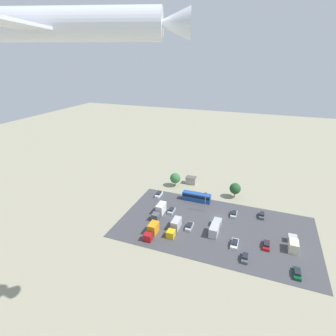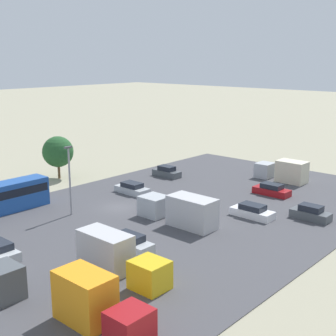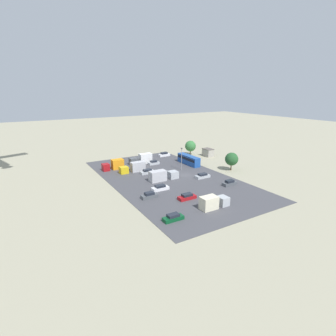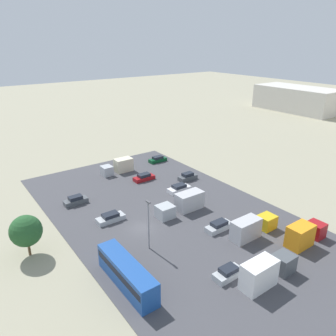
{
  "view_description": "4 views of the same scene",
  "coord_description": "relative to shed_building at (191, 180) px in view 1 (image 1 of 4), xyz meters",
  "views": [
    {
      "loc": [
        -11.14,
        79.74,
        51.95
      ],
      "look_at": [
        8.18,
        28.52,
        28.9
      ],
      "focal_mm": 28.0,
      "sensor_mm": 36.0,
      "label": 1
    },
    {
      "loc": [
        34.98,
        38.89,
        17.12
      ],
      "look_at": [
        -5.27,
        2.92,
        4.31
      ],
      "focal_mm": 50.0,
      "sensor_mm": 36.0,
      "label": 2
    },
    {
      "loc": [
        -66.17,
        45.82,
        26.18
      ],
      "look_at": [
        -0.65,
        6.85,
        3.64
      ],
      "focal_mm": 28.0,
      "sensor_mm": 36.0,
      "label": 3
    },
    {
      "loc": [
        39.6,
        -23.5,
        28.62
      ],
      "look_at": [
        -4.8,
        8.71,
        7.02
      ],
      "focal_mm": 35.0,
      "sensor_mm": 36.0,
      "label": 4
    }
  ],
  "objects": [
    {
      "name": "ground_plane",
      "position": [
        -16.45,
        22.61,
        -1.6
      ],
      "size": [
        400.0,
        400.0,
        0.0
      ],
      "primitive_type": "plane",
      "color": "gray"
    },
    {
      "name": "parking_lot_surface",
      "position": [
        -16.45,
        28.85,
        -1.56
      ],
      "size": [
        63.58,
        35.03,
        0.08
      ],
      "color": "#424247",
      "rests_on": "ground"
    },
    {
      "name": "shed_building",
      "position": [
        0.0,
        0.0,
        0.0
      ],
      "size": [
        4.55,
        3.21,
        3.17
      ],
      "color": "#9E998E",
      "rests_on": "ground"
    },
    {
      "name": "bus",
      "position": [
        -6.3,
        14.2,
        0.27
      ],
      "size": [
        11.06,
        2.57,
        3.32
      ],
      "rotation": [
        0.0,
        0.0,
        1.57
      ],
      "color": "#1E4C9E",
      "rests_on": "ground"
    },
    {
      "name": "parked_car_0",
      "position": [
        -40.55,
        42.15,
        -0.92
      ],
      "size": [
        1.81,
        4.52,
        1.42
      ],
      "color": "#0C4723",
      "rests_on": "ground"
    },
    {
      "name": "parked_car_1",
      "position": [
        -30.86,
        17.1,
        -0.86
      ],
      "size": [
        1.75,
        4.33,
        1.58
      ],
      "color": "#4C5156",
      "rests_on": "ground"
    },
    {
      "name": "parked_car_2",
      "position": [
        -23.87,
        35.99,
        -0.92
      ],
      "size": [
        2.0,
        4.77,
        1.44
      ],
      "rotation": [
        0.0,
        0.0,
        3.14
      ],
      "color": "silver",
      "rests_on": "ground"
    },
    {
      "name": "parked_car_3",
      "position": [
        -8.8,
        32.4,
        -0.9
      ],
      "size": [
        1.85,
        4.74,
        1.47
      ],
      "color": "#ADB2B7",
      "rests_on": "ground"
    },
    {
      "name": "parked_car_4",
      "position": [
        0.09,
        25.39,
        -0.9
      ],
      "size": [
        1.86,
        4.1,
        1.48
      ],
      "color": "#ADB2B7",
      "rests_on": "ground"
    },
    {
      "name": "parked_car_5",
      "position": [
        9.04,
        15.78,
        -0.82
      ],
      "size": [
        1.81,
        4.76,
        1.66
      ],
      "rotation": [
        0.0,
        0.0,
        3.14
      ],
      "color": "silver",
      "rests_on": "ground"
    },
    {
      "name": "parked_car_6",
      "position": [
        -27.4,
        41.08,
        -0.85
      ],
      "size": [
        1.76,
        4.23,
        1.59
      ],
      "color": "#4C5156",
      "rests_on": "ground"
    },
    {
      "name": "parked_car_7",
      "position": [
        -32.82,
        33.28,
        -0.91
      ],
      "size": [
        1.9,
        4.68,
        1.45
      ],
      "rotation": [
        0.0,
        0.0,
        3.14
      ],
      "color": "maroon",
      "rests_on": "ground"
    },
    {
      "name": "parked_car_8",
      "position": [
        -21.48,
        19.55,
        -0.93
      ],
      "size": [
        1.99,
        4.77,
        1.41
      ],
      "rotation": [
        0.0,
        0.0,
        3.14
      ],
      "color": "#ADB2B7",
      "rests_on": "ground"
    },
    {
      "name": "parked_truck_0",
      "position": [
        -4.64,
        35.32,
        -0.05
      ],
      "size": [
        2.36,
        8.75,
        3.19
      ],
      "color": "gold",
      "rests_on": "ground"
    },
    {
      "name": "parked_truck_1",
      "position": [
        3.49,
        28.49,
        0.12
      ],
      "size": [
        2.38,
        8.64,
        3.58
      ],
      "color": "#4C5156",
      "rests_on": "ground"
    },
    {
      "name": "parked_truck_2",
      "position": [
        -17.03,
        31.5,
        -0.06
      ],
      "size": [
        2.6,
        9.29,
        3.17
      ],
      "rotation": [
        0.0,
        0.0,
        3.14
      ],
      "color": "#ADB2B7",
      "rests_on": "ground"
    },
    {
      "name": "parked_truck_3",
      "position": [
        -40.09,
        31.05,
        -0.13
      ],
      "size": [
        2.53,
        7.38,
        3.02
      ],
      "rotation": [
        0.0,
        0.0,
        3.14
      ],
      "color": "#ADB2B7",
      "rests_on": "ground"
    },
    {
      "name": "parked_truck_4",
      "position": [
        1.37,
        40.03,
        0.04
      ],
      "size": [
        2.51,
        7.35,
        3.39
      ],
      "color": "maroon",
      "rests_on": "ground"
    },
    {
      "name": "tree_near_shed",
      "position": [
        -19.87,
        6.02,
        2.35
      ],
      "size": [
        4.44,
        4.44,
        6.18
      ],
      "color": "brown",
      "rests_on": "ground"
    },
    {
      "name": "tree_apron_mid",
      "position": [
        5.86,
        4.78,
        2.14
      ],
      "size": [
        4.54,
        4.54,
        6.01
      ],
      "color": "brown",
      "rests_on": "ground"
    },
    {
      "name": "light_pole_lot_centre",
      "position": [
        -11.13,
        20.57,
        2.76
      ],
      "size": [
        0.9,
        0.28,
        7.71
      ],
      "color": "gray",
      "rests_on": "ground"
    },
    {
      "name": "airplane",
      "position": [
        -1.58,
        72.96,
        54.17
      ],
      "size": [
        32.86,
        26.84,
        8.47
      ],
      "rotation": [
        0.0,
        0.0,
        1.87
      ],
      "color": "silver"
    }
  ]
}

